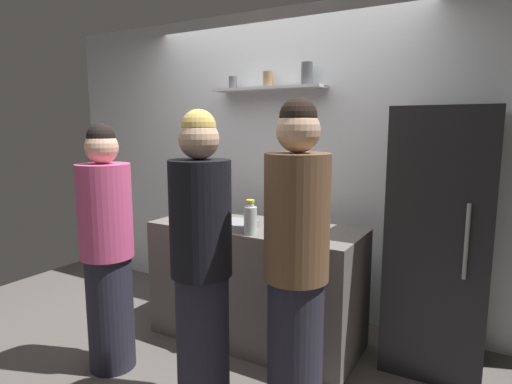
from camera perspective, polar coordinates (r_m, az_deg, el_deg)
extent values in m
plane|color=#59544F|center=(3.18, -7.81, -21.91)|extent=(5.28, 5.28, 0.00)
cube|color=white|center=(3.81, 3.31, 3.98)|extent=(4.80, 0.10, 2.60)
cube|color=silver|center=(3.69, 1.60, 13.61)|extent=(1.00, 0.22, 0.02)
cylinder|color=#4C4C51|center=(3.87, -3.12, 14.35)|extent=(0.07, 0.07, 0.11)
cylinder|color=olive|center=(3.70, 1.61, 14.78)|extent=(0.08, 0.08, 0.13)
cylinder|color=#4C4C51|center=(3.55, 6.80, 15.39)|extent=(0.09, 0.09, 0.18)
cube|color=black|center=(3.11, 23.41, -5.89)|extent=(0.62, 0.60, 1.74)
cylinder|color=#99999E|center=(2.77, 26.27, -5.98)|extent=(0.02, 0.02, 0.45)
cube|color=#66605B|center=(3.30, 0.00, -12.02)|extent=(1.56, 0.64, 0.89)
cube|color=gray|center=(3.11, -3.31, -4.29)|extent=(0.34, 0.24, 0.05)
cylinder|color=#B2B2B7|center=(3.39, -7.19, -2.56)|extent=(0.10, 0.10, 0.13)
cylinder|color=silver|center=(3.39, -6.91, -1.60)|extent=(0.01, 0.01, 0.16)
cylinder|color=silver|center=(3.37, -7.46, -1.44)|extent=(0.05, 0.02, 0.19)
cylinder|color=silver|center=(3.36, -7.16, -1.50)|extent=(0.03, 0.03, 0.19)
cylinder|color=silver|center=(3.39, -7.26, -1.54)|extent=(0.02, 0.02, 0.17)
cylinder|color=silver|center=(3.36, -7.22, -1.74)|extent=(0.01, 0.01, 0.16)
cylinder|color=#19471E|center=(3.58, -5.40, -1.21)|extent=(0.08, 0.08, 0.22)
cylinder|color=#19471E|center=(3.55, -5.44, 1.15)|extent=(0.03, 0.03, 0.08)
cylinder|color=black|center=(3.55, -5.45, 1.92)|extent=(0.04, 0.04, 0.02)
cylinder|color=#472814|center=(2.80, 5.07, -3.99)|extent=(0.08, 0.08, 0.22)
cylinder|color=#472814|center=(2.76, 5.11, -0.74)|extent=(0.03, 0.03, 0.10)
cylinder|color=maroon|center=(2.76, 5.13, 0.44)|extent=(0.04, 0.04, 0.02)
cylinder|color=silver|center=(2.88, -0.76, -3.87)|extent=(0.09, 0.09, 0.19)
cylinder|color=silver|center=(2.86, -0.76, -1.69)|extent=(0.05, 0.05, 0.03)
cylinder|color=yellow|center=(2.86, -0.76, -1.20)|extent=(0.06, 0.06, 0.02)
cylinder|color=#262633|center=(2.60, -7.08, -19.21)|extent=(0.30, 0.30, 0.80)
cylinder|color=black|center=(2.35, -7.41, -3.48)|extent=(0.34, 0.34, 0.64)
sphere|color=#D8AD8C|center=(2.30, -7.63, 7.00)|extent=(0.22, 0.22, 0.22)
sphere|color=#D8B759|center=(2.29, -7.66, 8.63)|extent=(0.19, 0.19, 0.19)
cylinder|color=#262633|center=(3.12, -18.82, -14.94)|extent=(0.30, 0.30, 0.77)
cylinder|color=#D14C7F|center=(2.92, -19.48, -2.41)|extent=(0.34, 0.34, 0.61)
sphere|color=#D8AD8C|center=(2.87, -19.90, 5.63)|extent=(0.21, 0.21, 0.21)
sphere|color=black|center=(2.87, -19.97, 6.88)|extent=(0.18, 0.18, 0.18)
cylinder|color=#262633|center=(2.46, 5.20, -20.50)|extent=(0.30, 0.30, 0.83)
cylinder|color=brown|center=(2.20, 5.47, -3.37)|extent=(0.34, 0.34, 0.66)
sphere|color=#D8AD8C|center=(2.15, 5.64, 8.17)|extent=(0.22, 0.22, 0.22)
sphere|color=black|center=(2.15, 5.67, 9.97)|extent=(0.19, 0.19, 0.19)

